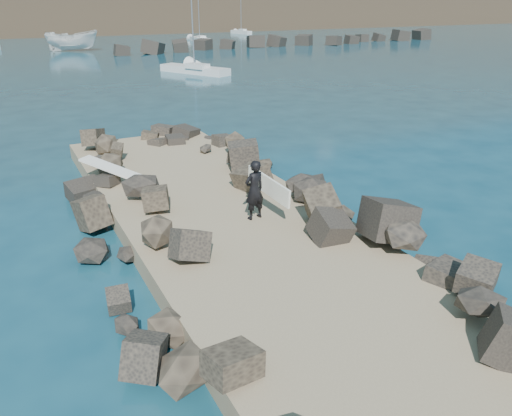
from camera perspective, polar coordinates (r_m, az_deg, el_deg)
The scene contains 11 objects.
ground at distance 14.31m, azimuth -1.84°, elevation -4.16°, with size 800.00×800.00×0.00m, color #0F384C.
jetty at distance 12.60m, azimuth 2.10°, elevation -6.61°, with size 6.00×26.00×0.60m, color #8C7759.
riprap_left at distance 11.96m, azimuth -11.43°, elevation -7.73°, with size 2.60×22.00×1.00m, color black.
riprap_right at distance 14.36m, azimuth 11.28°, elevation -2.31°, with size 2.60×22.00×1.00m, color black.
breakwater_secondary at distance 78.09m, azimuth 4.21°, elevation 18.41°, with size 52.00×4.00×1.20m, color black.
surfboard_resting at distance 17.83m, azimuth -16.27°, elevation 4.07°, with size 0.55×2.21×0.07m, color white.
boat_imported at distance 74.29m, azimuth -20.30°, elevation 17.50°, with size 2.60×6.91×2.67m, color silver.
surfer_with_board at distance 14.19m, azimuth 0.04°, elevation 2.14°, with size 0.91×2.16×1.75m.
sailboat_f at distance 105.85m, azimuth -1.69°, elevation 19.46°, with size 2.36×5.54×6.71m.
sailboat_d at distance 87.04m, azimuth -6.42°, elevation 18.61°, with size 1.55×6.33×7.68m.
sailboat_c at distance 48.95m, azimuth -7.01°, elevation 15.43°, with size 4.83×7.45×9.01m.
Camera 1 is at (-5.44, -11.54, 6.48)m, focal length 35.00 mm.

